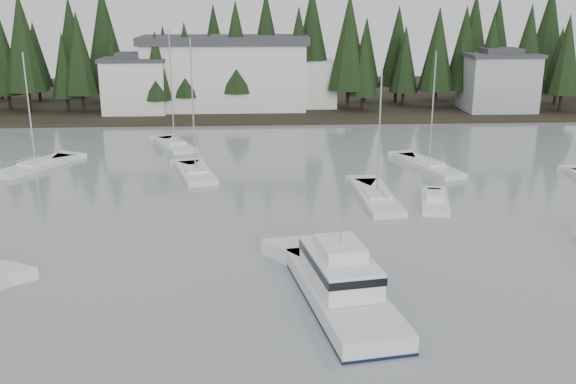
% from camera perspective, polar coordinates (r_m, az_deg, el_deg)
% --- Properties ---
extents(far_shore_land, '(240.00, 54.00, 1.00)m').
position_cam_1_polar(far_shore_land, '(115.11, -2.74, 8.40)').
color(far_shore_land, black).
rests_on(far_shore_land, ground).
extents(conifer_treeline, '(200.00, 22.00, 20.00)m').
position_cam_1_polar(conifer_treeline, '(104.23, -2.68, 7.55)').
color(conifer_treeline, black).
rests_on(conifer_treeline, ground).
extents(house_west, '(9.54, 7.42, 8.75)m').
position_cam_1_polar(house_west, '(98.15, -13.38, 9.30)').
color(house_west, silver).
rests_on(house_west, ground).
extents(house_east_a, '(10.60, 8.48, 9.25)m').
position_cam_1_polar(house_east_a, '(102.49, 18.19, 9.36)').
color(house_east_a, '#999EA0').
rests_on(house_east_a, ground).
extents(harbor_inn, '(29.50, 11.50, 10.90)m').
position_cam_1_polar(harbor_inn, '(99.86, -4.43, 10.46)').
color(harbor_inn, silver).
rests_on(harbor_inn, ground).
extents(cabin_cruiser_center, '(5.82, 12.87, 5.33)m').
position_cam_1_polar(cabin_cruiser_center, '(36.71, 4.77, -8.56)').
color(cabin_cruiser_center, silver).
rests_on(cabin_cruiser_center, ground).
extents(sailboat_1, '(5.26, 10.34, 12.28)m').
position_cam_1_polar(sailboat_1, '(67.13, 12.41, 2.15)').
color(sailboat_1, silver).
rests_on(sailboat_1, ground).
extents(sailboat_2, '(4.96, 8.92, 13.67)m').
position_cam_1_polar(sailboat_2, '(63.46, -8.20, 1.55)').
color(sailboat_2, silver).
rests_on(sailboat_2, ground).
extents(sailboat_4, '(5.86, 8.77, 13.93)m').
position_cam_1_polar(sailboat_4, '(76.47, -10.05, 4.04)').
color(sailboat_4, silver).
rests_on(sailboat_4, ground).
extents(sailboat_6, '(3.04, 10.36, 11.56)m').
position_cam_1_polar(sailboat_6, '(55.58, 7.88, -0.64)').
color(sailboat_6, silver).
rests_on(sailboat_6, ground).
extents(sailboat_9, '(6.57, 9.46, 12.17)m').
position_cam_1_polar(sailboat_9, '(70.47, -21.50, 2.04)').
color(sailboat_9, silver).
rests_on(sailboat_9, ground).
extents(runabout_1, '(3.74, 7.07, 1.42)m').
position_cam_1_polar(runabout_1, '(55.14, 12.91, -0.96)').
color(runabout_1, silver).
rests_on(runabout_1, ground).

